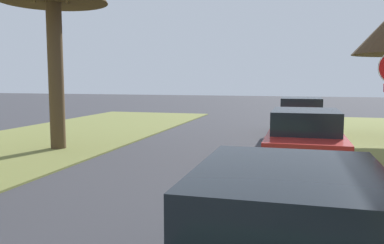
{
  "coord_description": "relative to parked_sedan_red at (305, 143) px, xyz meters",
  "views": [
    {
      "loc": [
        2.32,
        4.5,
        2.34
      ],
      "look_at": [
        0.15,
        12.36,
        1.46
      ],
      "focal_mm": 37.21,
      "sensor_mm": 36.0,
      "label": 1
    }
  ],
  "objects": [
    {
      "name": "parked_sedan_red",
      "position": [
        0.0,
        0.0,
        0.0
      ],
      "size": [
        1.97,
        4.41,
        1.57
      ],
      "color": "red",
      "rests_on": "ground"
    },
    {
      "name": "parked_sedan_tan",
      "position": [
        -0.11,
        6.74,
        0.0
      ],
      "size": [
        1.97,
        4.41,
        1.57
      ],
      "color": "tan",
      "rests_on": "ground"
    }
  ]
}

